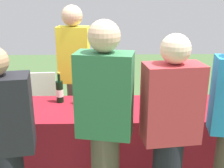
% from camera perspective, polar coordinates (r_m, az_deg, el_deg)
% --- Properties ---
extents(tasting_table, '(2.41, 0.69, 0.77)m').
position_cam_1_polar(tasting_table, '(2.96, 0.00, -11.75)').
color(tasting_table, maroon).
rests_on(tasting_table, ground_plane).
extents(wine_bottle_0, '(0.07, 0.07, 0.32)m').
position_cam_1_polar(wine_bottle_0, '(2.94, -10.67, -1.49)').
color(wine_bottle_0, black).
rests_on(wine_bottle_0, tasting_table).
extents(wine_bottle_1, '(0.08, 0.08, 0.32)m').
position_cam_1_polar(wine_bottle_1, '(2.85, -5.91, -1.91)').
color(wine_bottle_1, black).
rests_on(wine_bottle_1, tasting_table).
extents(wine_bottle_2, '(0.07, 0.07, 0.33)m').
position_cam_1_polar(wine_bottle_2, '(2.82, -0.88, -2.09)').
color(wine_bottle_2, black).
rests_on(wine_bottle_2, tasting_table).
extents(wine_bottle_3, '(0.07, 0.07, 0.31)m').
position_cam_1_polar(wine_bottle_3, '(2.91, 2.68, -1.55)').
color(wine_bottle_3, black).
rests_on(wine_bottle_3, tasting_table).
extents(wine_bottle_4, '(0.08, 0.08, 0.29)m').
position_cam_1_polar(wine_bottle_4, '(2.86, 10.06, -2.27)').
color(wine_bottle_4, black).
rests_on(wine_bottle_4, tasting_table).
extents(wine_bottle_5, '(0.07, 0.07, 0.30)m').
position_cam_1_polar(wine_bottle_5, '(2.99, 11.82, -1.48)').
color(wine_bottle_5, black).
rests_on(wine_bottle_5, tasting_table).
extents(wine_glass_0, '(0.07, 0.07, 0.14)m').
position_cam_1_polar(wine_glass_0, '(2.67, -5.98, -3.71)').
color(wine_glass_0, silver).
rests_on(wine_glass_0, tasting_table).
extents(wine_glass_1, '(0.06, 0.06, 0.13)m').
position_cam_1_polar(wine_glass_1, '(2.70, 2.83, -3.63)').
color(wine_glass_1, silver).
rests_on(wine_glass_1, tasting_table).
extents(wine_glass_2, '(0.07, 0.07, 0.14)m').
position_cam_1_polar(wine_glass_2, '(2.71, 15.29, -4.09)').
color(wine_glass_2, silver).
rests_on(wine_glass_2, tasting_table).
extents(server_pouring, '(0.37, 0.23, 1.74)m').
position_cam_1_polar(server_pouring, '(3.29, -7.69, 2.33)').
color(server_pouring, brown).
rests_on(server_pouring, ground_plane).
extents(guest_0, '(0.47, 0.31, 1.54)m').
position_cam_1_polar(guest_0, '(2.24, -21.19, -11.22)').
color(guest_0, black).
rests_on(guest_0, ground_plane).
extents(guest_1, '(0.44, 0.30, 1.70)m').
position_cam_1_polar(guest_1, '(2.12, -1.48, -8.18)').
color(guest_1, brown).
rests_on(guest_1, ground_plane).
extents(guest_2, '(0.45, 0.28, 1.61)m').
position_cam_1_polar(guest_2, '(2.19, 11.71, -9.50)').
color(guest_2, black).
rests_on(guest_2, ground_plane).
extents(menu_board, '(0.63, 0.07, 0.84)m').
position_cam_1_polar(menu_board, '(4.01, -15.71, -3.57)').
color(menu_board, white).
rests_on(menu_board, ground_plane).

